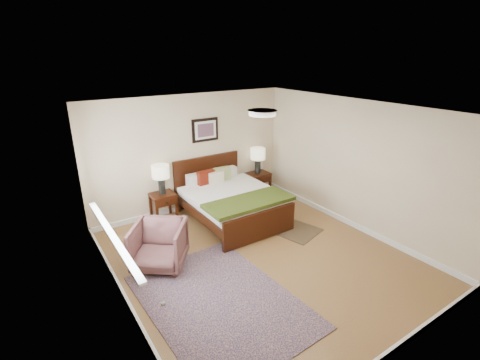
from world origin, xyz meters
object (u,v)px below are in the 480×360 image
(lamp_left, at_px, (161,174))
(rug_persian, at_px, (220,301))
(bed, at_px, (230,197))
(nightstand_right, at_px, (258,181))
(lamp_right, at_px, (258,156))
(armchair, at_px, (159,245))
(nightstand_left, at_px, (163,200))

(lamp_left, xyz_separation_m, rug_persian, (-0.33, -2.86, -0.99))
(bed, bearing_deg, lamp_left, 145.30)
(nightstand_right, distance_m, lamp_right, 0.64)
(bed, xyz_separation_m, rug_persian, (-1.47, -2.07, -0.51))
(lamp_right, distance_m, rug_persian, 4.08)
(lamp_right, bearing_deg, armchair, -153.31)
(nightstand_right, height_order, rug_persian, nightstand_right)
(bed, relative_size, rug_persian, 0.79)
(nightstand_left, xyz_separation_m, lamp_right, (2.42, 0.02, 0.53))
(bed, height_order, lamp_right, lamp_right)
(bed, relative_size, lamp_left, 3.40)
(armchair, bearing_deg, lamp_left, 103.37)
(bed, distance_m, rug_persian, 2.59)
(nightstand_left, bearing_deg, lamp_left, 90.00)
(nightstand_left, relative_size, rug_persian, 0.22)
(bed, xyz_separation_m, lamp_left, (-1.14, 0.79, 0.48))
(nightstand_left, bearing_deg, nightstand_right, 0.20)
(nightstand_right, distance_m, armchair, 3.47)
(bed, height_order, armchair, bed)
(lamp_right, relative_size, rug_persian, 0.23)
(nightstand_right, xyz_separation_m, lamp_right, (0.00, 0.01, 0.64))
(nightstand_right, bearing_deg, nightstand_left, -179.80)
(nightstand_right, distance_m, rug_persian, 3.97)
(nightstand_right, bearing_deg, lamp_left, 179.72)
(lamp_left, bearing_deg, rug_persian, -96.63)
(nightstand_right, relative_size, armchair, 0.68)
(lamp_left, bearing_deg, lamp_right, 0.00)
(nightstand_left, relative_size, nightstand_right, 1.02)
(lamp_left, relative_size, rug_persian, 0.23)
(lamp_left, height_order, rug_persian, lamp_left)
(lamp_right, xyz_separation_m, rug_persian, (-2.75, -2.86, -0.98))
(bed, distance_m, lamp_right, 1.57)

